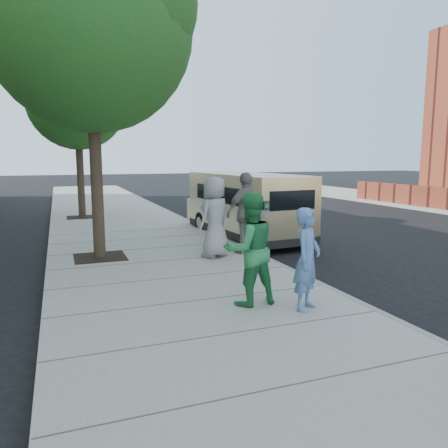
{
  "coord_description": "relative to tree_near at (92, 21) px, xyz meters",
  "views": [
    {
      "loc": [
        -3.15,
        -8.26,
        2.53
      ],
      "look_at": [
        0.17,
        0.48,
        1.1
      ],
      "focal_mm": 35.0,
      "sensor_mm": 36.0,
      "label": 1
    }
  ],
  "objects": [
    {
      "name": "tree_near",
      "position": [
        0.0,
        0.0,
        0.0
      ],
      "size": [
        4.62,
        4.6,
        7.53
      ],
      "color": "black",
      "rests_on": "sidewalk"
    },
    {
      "name": "ground",
      "position": [
        2.25,
        -2.4,
        -5.55
      ],
      "size": [
        120.0,
        120.0,
        0.0
      ],
      "primitive_type": "plane",
      "color": "black",
      "rests_on": "ground"
    },
    {
      "name": "curb_face",
      "position": [
        3.69,
        -2.4,
        -5.47
      ],
      "size": [
        0.12,
        60.0,
        0.16
      ],
      "primitive_type": "cube",
      "color": "gray",
      "rests_on": "ground"
    },
    {
      "name": "person_striped_polo",
      "position": [
        3.45,
        -0.81,
        -4.38
      ],
      "size": [
        1.27,
        0.74,
        2.03
      ],
      "primitive_type": "imported",
      "rotation": [
        0.0,
        0.0,
        3.36
      ],
      "color": "gray",
      "rests_on": "sidewalk"
    },
    {
      "name": "sidewalk",
      "position": [
        1.25,
        -2.4,
        -5.47
      ],
      "size": [
        5.0,
        60.0,
        0.15
      ],
      "primitive_type": "cube",
      "color": "gray",
      "rests_on": "ground"
    },
    {
      "name": "parking_meter",
      "position": [
        3.5,
        -1.6,
        -4.4
      ],
      "size": [
        0.28,
        0.1,
        1.38
      ],
      "rotation": [
        0.0,
        0.0,
        0.01
      ],
      "color": "gray",
      "rests_on": "sidewalk"
    },
    {
      "name": "person_gray_shirt",
      "position": [
        2.56,
        -0.94,
        -4.43
      ],
      "size": [
        1.13,
        1.01,
        1.93
      ],
      "primitive_type": "imported",
      "rotation": [
        0.0,
        0.0,
        3.68
      ],
      "color": "#9A9B9D",
      "rests_on": "sidewalk"
    },
    {
      "name": "van",
      "position": [
        4.55,
        1.8,
        -4.47
      ],
      "size": [
        2.25,
        5.6,
        2.03
      ],
      "rotation": [
        0.0,
        0.0,
        0.08
      ],
      "color": "beige",
      "rests_on": "ground"
    },
    {
      "name": "tree_far",
      "position": [
        -0.0,
        7.6,
        -0.66
      ],
      "size": [
        3.92,
        3.8,
        6.49
      ],
      "color": "black",
      "rests_on": "sidewalk"
    },
    {
      "name": "person_green_shirt",
      "position": [
        1.94,
        -4.37,
        -4.48
      ],
      "size": [
        0.93,
        0.75,
        1.83
      ],
      "primitive_type": "imported",
      "rotation": [
        0.0,
        0.0,
        3.2
      ],
      "color": "#2E8D4C",
      "rests_on": "sidewalk"
    },
    {
      "name": "person_officer",
      "position": [
        2.68,
        -4.91,
        -4.59
      ],
      "size": [
        0.7,
        0.67,
        1.62
      ],
      "primitive_type": "imported",
      "rotation": [
        0.0,
        0.0,
        0.67
      ],
      "color": "#5D83C5",
      "rests_on": "sidewalk"
    }
  ]
}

